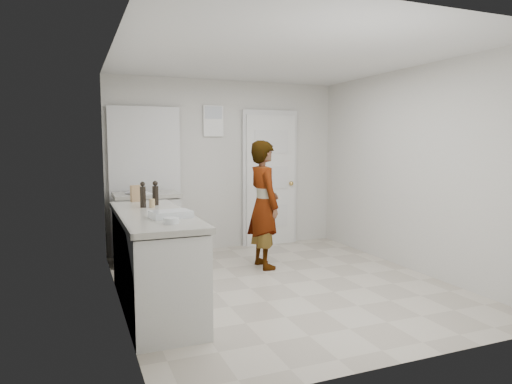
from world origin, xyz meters
name	(u,v)px	position (x,y,z in m)	size (l,w,h in m)	color
ground	(283,284)	(0.00, 0.00, 0.00)	(4.00, 4.00, 0.00)	#AAA08F
room_shell	(216,181)	(-0.17, 1.95, 1.02)	(4.00, 4.00, 4.00)	beige
main_counter	(154,264)	(-1.45, -0.20, 0.43)	(0.64, 1.96, 0.93)	silver
side_counter	(147,230)	(-1.25, 1.55, 0.43)	(0.84, 0.61, 0.93)	silver
person	(264,204)	(0.09, 0.75, 0.81)	(0.59, 0.39, 1.61)	silver
cake_mix_box	(136,193)	(-1.49, 0.70, 1.02)	(0.11, 0.05, 0.18)	#96754B
spice_jar	(152,203)	(-1.40, 0.15, 0.97)	(0.06, 0.06, 0.09)	tan
oil_cruet_a	(155,194)	(-1.34, 0.32, 1.05)	(0.07, 0.07, 0.26)	black
oil_cruet_b	(143,195)	(-1.48, 0.19, 1.05)	(0.06, 0.06, 0.26)	black
baking_dish	(171,214)	(-1.35, -0.55, 0.95)	(0.37, 0.28, 0.06)	silver
egg_bowl	(171,221)	(-1.41, -0.86, 0.95)	(0.13, 0.13, 0.05)	silver
papers	(140,193)	(-1.33, 1.53, 0.93)	(0.25, 0.31, 0.01)	white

